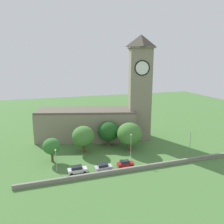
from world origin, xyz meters
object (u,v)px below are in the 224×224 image
(church, at_px, (103,113))
(tree_riverside_west, at_px, (52,146))
(streetlamp_central, at_px, (190,139))
(tree_by_tower, at_px, (130,134))
(car_silver, at_px, (103,167))
(tree_churchyard, at_px, (109,131))
(streetlamp_west_mid, at_px, (131,143))
(streetlamp_west_end, at_px, (56,157))
(car_white, at_px, (77,169))
(car_red, at_px, (125,164))
(tree_riverside_east, at_px, (83,136))

(church, distance_m, tree_riverside_west, 23.93)
(streetlamp_central, distance_m, tree_by_tower, 18.06)
(tree_riverside_west, bearing_deg, car_silver, -37.38)
(tree_churchyard, distance_m, tree_by_tower, 7.71)
(car_silver, bearing_deg, streetlamp_west_mid, 21.40)
(streetlamp_west_end, relative_size, streetlamp_west_mid, 0.79)
(church, bearing_deg, tree_churchyard, -91.45)
(car_white, bearing_deg, tree_churchyard, 50.40)
(car_silver, xyz_separation_m, tree_churchyard, (6.31, 16.20, 3.88))
(tree_by_tower, relative_size, tree_riverside_west, 1.30)
(tree_churchyard, xyz_separation_m, tree_riverside_west, (-18.28, -7.05, -0.28))
(streetlamp_west_end, relative_size, tree_churchyard, 0.76)
(car_silver, relative_size, car_red, 1.02)
(tree_churchyard, bearing_deg, streetlamp_west_mid, -78.71)
(streetlamp_west_mid, bearing_deg, car_red, -131.28)
(car_red, xyz_separation_m, streetlamp_central, (21.56, 2.44, 3.62))
(streetlamp_west_mid, bearing_deg, streetlamp_central, -2.50)
(church, distance_m, tree_by_tower, 14.70)
(car_white, height_order, streetlamp_central, streetlamp_central)
(car_silver, bearing_deg, tree_churchyard, 68.72)
(car_white, relative_size, streetlamp_west_mid, 0.62)
(tree_by_tower, bearing_deg, tree_riverside_east, 168.87)
(church, bearing_deg, streetlamp_west_mid, -83.33)
(streetlamp_west_mid, height_order, tree_churchyard, tree_churchyard)
(tree_by_tower, xyz_separation_m, tree_riverside_west, (-23.16, -1.11, -0.80))
(car_red, distance_m, tree_riverside_west, 20.38)
(church, xyz_separation_m, tree_by_tower, (4.70, -13.36, -3.93))
(car_silver, relative_size, tree_by_tower, 0.50)
(car_red, xyz_separation_m, tree_riverside_east, (-8.54, 12.74, 4.22))
(car_red, height_order, streetlamp_west_mid, streetlamp_west_mid)
(streetlamp_west_mid, relative_size, tree_riverside_west, 1.14)
(streetlamp_west_end, height_order, streetlamp_west_mid, streetlamp_west_mid)
(streetlamp_central, relative_size, tree_riverside_west, 1.00)
(streetlamp_west_mid, relative_size, tree_by_tower, 0.88)
(car_silver, relative_size, streetlamp_west_mid, 0.57)
(car_white, xyz_separation_m, tree_riverside_west, (-5.45, 8.46, 3.58))
(church, height_order, streetlamp_west_mid, church)
(streetlamp_central, bearing_deg, car_red, -173.54)
(tree_by_tower, bearing_deg, car_silver, -137.51)
(car_red, xyz_separation_m, streetlamp_west_mid, (2.86, 3.26, 4.15))
(car_silver, bearing_deg, tree_riverside_east, 101.14)
(streetlamp_central, xyz_separation_m, tree_riverside_west, (-39.52, 6.49, 0.01))
(streetlamp_west_end, bearing_deg, church, 49.48)
(church, relative_size, tree_riverside_east, 5.00)
(streetlamp_west_mid, height_order, streetlamp_central, streetlamp_west_mid)
(car_red, bearing_deg, streetlamp_west_mid, 48.72)
(streetlamp_central, distance_m, tree_churchyard, 25.20)
(tree_riverside_east, bearing_deg, church, 49.67)
(streetlamp_west_mid, distance_m, tree_by_tower, 7.18)
(car_white, relative_size, car_red, 1.10)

